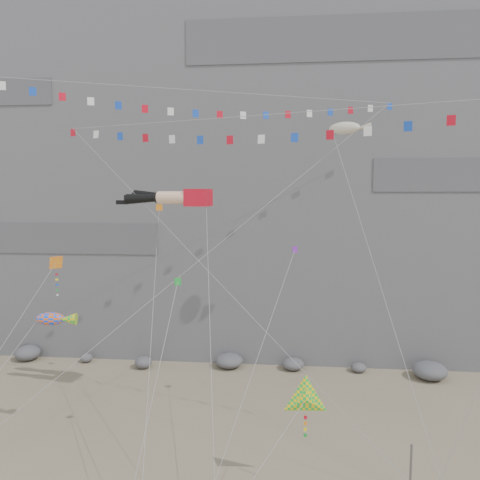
{
  "coord_description": "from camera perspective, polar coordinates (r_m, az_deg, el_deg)",
  "views": [
    {
      "loc": [
        5.21,
        -25.44,
        16.24
      ],
      "look_at": [
        1.82,
        9.0,
        12.88
      ],
      "focal_mm": 35.0,
      "sensor_mm": 36.0,
      "label": 1
    }
  ],
  "objects": [
    {
      "name": "legs_kite",
      "position": [
        32.78,
        -8.1,
        5.12
      ],
      "size": [
        9.28,
        15.85,
        21.57
      ],
      "rotation": [
        0.0,
        0.0,
        -0.15
      ],
      "color": "red",
      "rests_on": "ground"
    },
    {
      "name": "talus_boulders",
      "position": [
        45.53,
        -1.33,
        -14.54
      ],
      "size": [
        60.0,
        3.0,
        1.2
      ],
      "primitive_type": null,
      "color": "#5B5C60",
      "rests_on": "ground"
    },
    {
      "name": "harlequin_kite",
      "position": [
        33.89,
        -21.56,
        -2.66
      ],
      "size": [
        6.04,
        8.64,
        14.79
      ],
      "color": "red",
      "rests_on": "ground"
    },
    {
      "name": "blimp_windsock",
      "position": [
        36.86,
        12.66,
        13.06
      ],
      "size": [
        6.21,
        13.82,
        25.0
      ],
      "color": "beige",
      "rests_on": "ground"
    },
    {
      "name": "small_kite_a",
      "position": [
        35.85,
        -9.86,
        3.27
      ],
      "size": [
        3.85,
        16.89,
        22.52
      ],
      "color": "orange",
      "rests_on": "ground"
    },
    {
      "name": "fish_windsock",
      "position": [
        32.84,
        -22.15,
        -8.92
      ],
      "size": [
        6.85,
        7.37,
        11.72
      ],
      "color": "#F65C0C",
      "rests_on": "ground"
    },
    {
      "name": "delta_kite",
      "position": [
        26.58,
        7.98,
        -18.76
      ],
      "size": [
        7.1,
        8.21,
        11.01
      ],
      "color": "yellow",
      "rests_on": "ground"
    },
    {
      "name": "cliff",
      "position": [
        58.33,
        0.45,
        14.19
      ],
      "size": [
        80.0,
        28.0,
        50.0
      ],
      "primitive_type": "cube",
      "color": "slate",
      "rests_on": "ground"
    },
    {
      "name": "small_kite_b",
      "position": [
        31.88,
        6.47,
        -1.87
      ],
      "size": [
        5.43,
        13.5,
        18.58
      ],
      "color": "purple",
      "rests_on": "ground"
    },
    {
      "name": "flag_banner_lower",
      "position": [
        29.64,
        4.66,
        15.02
      ],
      "size": [
        30.82,
        10.43,
        23.69
      ],
      "color": "red",
      "rests_on": "ground"
    },
    {
      "name": "small_kite_c",
      "position": [
        27.55,
        -7.74,
        -5.71
      ],
      "size": [
        1.52,
        8.9,
        13.92
      ],
      "color": "#16942B",
      "rests_on": "ground"
    },
    {
      "name": "ground",
      "position": [
        30.63,
        -5.63,
        -26.5
      ],
      "size": [
        120.0,
        120.0,
        0.0
      ],
      "primitive_type": "plane",
      "color": "#87765D",
      "rests_on": "ground"
    },
    {
      "name": "flag_banner_upper",
      "position": [
        36.22,
        -4.01,
        17.63
      ],
      "size": [
        28.81,
        20.55,
        31.14
      ],
      "color": "red",
      "rests_on": "ground"
    },
    {
      "name": "anchor_pole_right",
      "position": [
        27.88,
        20.05,
        -25.79
      ],
      "size": [
        0.12,
        0.12,
        3.77
      ],
      "primitive_type": "cylinder",
      "color": "slate",
      "rests_on": "ground"
    }
  ]
}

